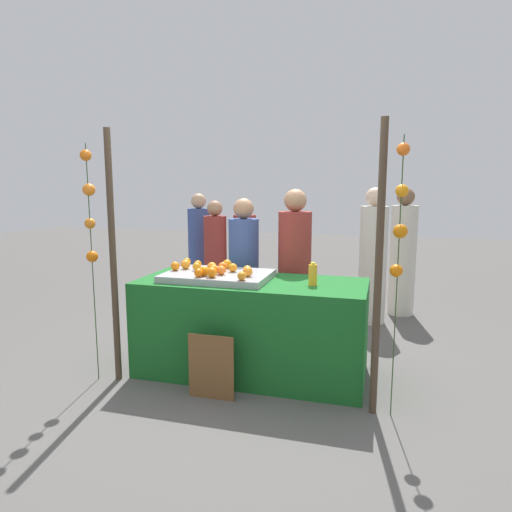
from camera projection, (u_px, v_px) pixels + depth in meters
name	position (u px, v px, depth m)	size (l,w,h in m)	color
ground_plane	(252.00, 372.00, 4.18)	(24.00, 24.00, 0.00)	#565451
stall_counter	(251.00, 327.00, 4.12)	(2.03, 0.85, 0.86)	#196023
orange_tray	(218.00, 276.00, 4.11)	(0.94, 0.64, 0.06)	#9EA0A5
orange_0	(187.00, 262.00, 4.46)	(0.07, 0.07, 0.07)	orange
orange_1	(223.00, 267.00, 4.17)	(0.08, 0.08, 0.08)	orange
orange_2	(247.00, 270.00, 4.02)	(0.08, 0.08, 0.08)	orange
orange_3	(214.00, 269.00, 4.02)	(0.09, 0.09, 0.09)	orange
orange_4	(212.00, 272.00, 3.88)	(0.09, 0.09, 0.09)	orange
orange_5	(221.00, 270.00, 4.00)	(0.08, 0.08, 0.08)	orange
orange_6	(186.00, 264.00, 4.28)	(0.09, 0.09, 0.09)	orange
orange_7	(198.00, 264.00, 4.33)	(0.07, 0.07, 0.07)	orange
orange_8	(227.00, 264.00, 4.31)	(0.08, 0.08, 0.08)	orange
orange_9	(233.00, 268.00, 4.13)	(0.08, 0.08, 0.08)	orange
orange_10	(197.00, 267.00, 4.19)	(0.08, 0.08, 0.08)	orange
orange_11	(242.00, 276.00, 3.76)	(0.08, 0.08, 0.08)	orange
orange_12	(247.00, 272.00, 3.92)	(0.09, 0.09, 0.09)	orange
orange_13	(212.00, 267.00, 4.16)	(0.08, 0.08, 0.08)	orange
orange_14	(175.00, 266.00, 4.20)	(0.08, 0.08, 0.08)	orange
orange_15	(198.00, 273.00, 3.90)	(0.08, 0.08, 0.08)	orange
orange_16	(204.00, 271.00, 3.95)	(0.09, 0.09, 0.09)	orange
juice_bottle	(313.00, 275.00, 3.85)	(0.07, 0.07, 0.20)	#FAA727
chalkboard_sign	(211.00, 368.00, 3.64)	(0.38, 0.03, 0.54)	brown
vendor_left	(244.00, 278.00, 4.79)	(0.32, 0.32, 1.57)	#384C8C
vendor_right	(294.00, 277.00, 4.62)	(0.33, 0.33, 1.67)	maroon
crowd_person_0	(200.00, 253.00, 6.55)	(0.32, 0.32, 1.59)	#384C8C
crowd_person_1	(215.00, 261.00, 6.08)	(0.30, 0.30, 1.50)	maroon
crowd_person_2	(373.00, 261.00, 5.59)	(0.34, 0.34, 1.68)	beige
crowd_person_3	(245.00, 260.00, 6.14)	(0.30, 0.30, 1.52)	maroon
crowd_person_4	(403.00, 256.00, 5.96)	(0.33, 0.33, 1.67)	beige
canopy_post_left	(113.00, 259.00, 3.87)	(0.06, 0.06, 2.17)	#473828
canopy_post_right	(378.00, 272.00, 3.28)	(0.06, 0.06, 2.17)	#473828
garland_strand_left	(89.00, 208.00, 3.81)	(0.11, 0.11, 2.05)	#2D4C23
garland_strand_right	(400.00, 217.00, 3.17)	(0.11, 0.11, 2.05)	#2D4C23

